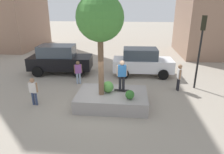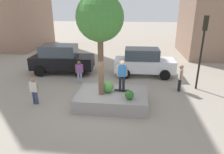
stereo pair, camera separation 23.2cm
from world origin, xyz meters
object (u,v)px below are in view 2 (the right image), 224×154
traffic_light_corner (203,41)px  pedestrian_crossing (34,89)px  planter_ledge (112,99)px  skateboard (122,90)px  skateboarder (122,73)px  police_car (144,62)px  plaza_tree (100,19)px  sedan_parked (62,59)px  bystander_watching (180,76)px  passerby_with_bag (79,71)px

traffic_light_corner → pedestrian_crossing: 10.09m
planter_ledge → pedestrian_crossing: size_ratio=2.42×
skateboard → pedestrian_crossing: (-4.64, -0.68, 0.14)m
skateboarder → traffic_light_corner: size_ratio=0.36×
police_car → pedestrian_crossing: bearing=-137.0°
traffic_light_corner → police_car: bearing=145.8°
plaza_tree → sedan_parked: size_ratio=1.02×
sedan_parked → traffic_light_corner: size_ratio=1.08×
plaza_tree → bystander_watching: (4.51, 2.57, -3.53)m
sedan_parked → pedestrian_crossing: (0.44, -5.42, -0.24)m
police_car → traffic_light_corner: traffic_light_corner is taller
sedan_parked → skateboarder: bearing=-43.0°
plaza_tree → bystander_watching: size_ratio=2.93×
skateboard → passerby_with_bag: passerby_with_bag is taller
bystander_watching → skateboarder: bearing=-149.0°
sedan_parked → passerby_with_bag: (2.00, -2.12, -0.21)m
sedan_parked → bystander_watching: bearing=-17.3°
planter_ledge → pedestrian_crossing: (-4.15, -0.41, 0.54)m
police_car → pedestrian_crossing: 8.13m
sedan_parked → traffic_light_corner: traffic_light_corner is taller
plaza_tree → traffic_light_corner: (5.68, 3.08, -1.41)m
traffic_light_corner → pedestrian_crossing: traffic_light_corner is taller
plaza_tree → sedan_parked: 7.42m
planter_ledge → bystander_watching: bystander_watching is taller
plaza_tree → bystander_watching: plaza_tree is taller
passerby_with_bag → sedan_parked: bearing=133.4°
plaza_tree → sedan_parked: plaza_tree is taller
sedan_parked → pedestrian_crossing: bearing=-85.4°
sedan_parked → passerby_with_bag: size_ratio=3.07×
sedan_parked → skateboard: bearing=-43.0°
skateboarder → pedestrian_crossing: size_ratio=1.08×
police_car → planter_ledge: bearing=-109.3°
planter_ledge → sedan_parked: size_ratio=0.76×
plaza_tree → passerby_with_bag: bearing=123.3°
police_car → passerby_with_bag: police_car is taller
skateboarder → bystander_watching: (3.47, 2.09, -0.74)m
skateboarder → bystander_watching: size_ratio=0.97×
bystander_watching → planter_ledge: bearing=-149.3°
passerby_with_bag → plaza_tree: bearing=-56.7°
skateboard → traffic_light_corner: traffic_light_corner is taller
planter_ledge → bystander_watching: size_ratio=2.19×
sedan_parked → traffic_light_corner: 10.15m
bystander_watching → pedestrian_crossing: bystander_watching is taller
skateboarder → traffic_light_corner: bearing=29.2°
skateboard → passerby_with_bag: (-3.08, 2.63, 0.17)m
plaza_tree → traffic_light_corner: bearing=28.5°
plaza_tree → bystander_watching: bearing=29.7°
police_car → traffic_light_corner: size_ratio=0.99×
skateboarder → police_car: (1.30, 4.87, -0.67)m
skateboarder → pedestrian_crossing: (-4.64, -0.68, -0.83)m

